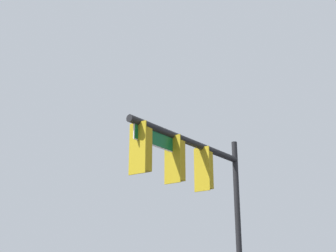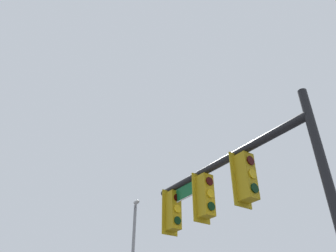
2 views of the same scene
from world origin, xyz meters
TOP-DOWN VIEW (x-y plane):
  - signal_pole_near at (-3.76, -6.87)m, footprint 5.27×0.88m

SIDE VIEW (x-z plane):
  - signal_pole_near at x=-3.76m, z-range 1.50..7.45m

